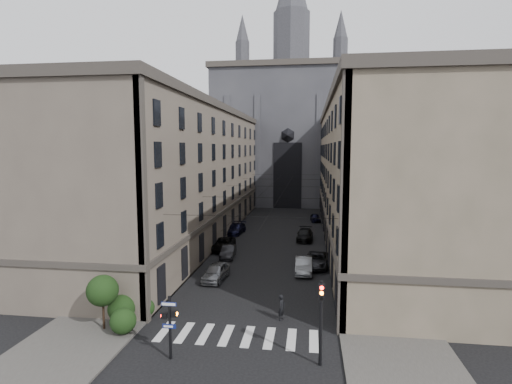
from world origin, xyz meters
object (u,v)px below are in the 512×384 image
at_px(car_left_midnear, 228,252).
at_px(car_right_midfar, 305,235).
at_px(car_right_far, 315,218).
at_px(gothic_tower, 291,127).
at_px(car_right_midnear, 317,260).
at_px(car_left_near, 216,272).
at_px(traffic_light_right, 321,313).
at_px(car_left_midfar, 224,244).
at_px(car_left_far, 236,229).
at_px(pedestrian, 282,307).
at_px(car_right_near, 304,265).
at_px(pedestrian_signal_left, 170,323).

height_order(car_left_midnear, car_right_midfar, car_right_midfar).
bearing_deg(car_right_far, gothic_tower, 97.19).
distance_m(car_left_midnear, car_right_midnear, 10.59).
bearing_deg(car_right_far, car_left_near, -112.47).
bearing_deg(car_right_midfar, gothic_tower, 97.58).
distance_m(traffic_light_right, car_left_midnear, 24.76).
relative_size(traffic_light_right, car_right_far, 1.31).
relative_size(gothic_tower, car_left_midnear, 13.45).
bearing_deg(car_left_near, car_right_midnear, 34.28).
relative_size(car_left_near, car_left_midfar, 0.88).
height_order(traffic_light_right, car_right_midnear, traffic_light_right).
distance_m(gothic_tower, car_left_midnear, 53.65).
bearing_deg(car_right_far, car_left_far, -141.00).
relative_size(car_left_near, pedestrian, 2.42).
xyz_separation_m(car_left_far, car_right_midnear, (11.90, -15.28, -0.02)).
xyz_separation_m(car_right_midfar, car_right_far, (1.62, 14.64, -0.10)).
height_order(car_left_near, car_right_midfar, car_left_near).
bearing_deg(car_right_midfar, car_left_near, -113.12).
relative_size(traffic_light_right, car_left_midfar, 0.96).
relative_size(car_left_midnear, car_right_far, 1.09).
relative_size(traffic_light_right, car_right_near, 1.06).
relative_size(car_right_midfar, pedestrian, 2.74).
xyz_separation_m(car_left_midfar, car_left_far, (-0.29, 9.68, 0.02)).
relative_size(gothic_tower, car_right_midfar, 10.77).
xyz_separation_m(car_left_midnear, pedestrian, (7.50, -16.31, 0.27)).
height_order(gothic_tower, car_right_midnear, gothic_tower).
bearing_deg(gothic_tower, car_left_far, -99.35).
height_order(car_left_midnear, pedestrian, pedestrian).
relative_size(pedestrian_signal_left, car_left_far, 0.75).
relative_size(pedestrian_signal_left, car_right_near, 0.82).
bearing_deg(car_left_midfar, car_right_midfar, 31.49).
bearing_deg(gothic_tower, car_right_near, -85.53).
bearing_deg(traffic_light_right, car_left_midfar, 114.14).
bearing_deg(car_right_midnear, car_left_midnear, 173.81).
bearing_deg(pedestrian_signal_left, gothic_tower, 87.26).
bearing_deg(car_right_near, car_right_far, 86.70).
distance_m(pedestrian_signal_left, car_right_midfar, 33.88).
xyz_separation_m(traffic_light_right, car_left_midnear, (-10.24, 22.39, -2.58)).
xyz_separation_m(traffic_light_right, car_right_near, (-1.29, 17.83, -2.48)).
bearing_deg(pedestrian, car_right_midfar, 18.74).
xyz_separation_m(car_left_far, pedestrian, (9.06, -29.29, 0.21)).
bearing_deg(car_right_near, car_left_midfar, 142.07).
height_order(gothic_tower, car_right_far, gothic_tower).
distance_m(pedestrian_signal_left, car_right_far, 48.53).
xyz_separation_m(car_right_near, car_right_midnear, (1.39, 2.26, -0.06)).
bearing_deg(traffic_light_right, gothic_tower, 94.38).
bearing_deg(car_right_far, car_left_midfar, -124.14).
distance_m(car_right_midfar, car_right_far, 14.73).
bearing_deg(car_left_far, gothic_tower, 87.18).
bearing_deg(car_left_midfar, car_right_far, 58.75).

